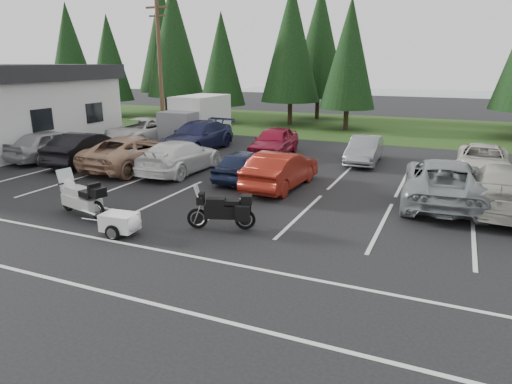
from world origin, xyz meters
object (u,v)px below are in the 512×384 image
object	(u,v)px
car_near_6	(444,181)
adventure_motorcycle	(221,207)
car_near_3	(180,157)
car_near_0	(52,145)
car_near_5	(281,170)
car_near_1	(88,148)
car_far_4	(483,160)
car_far_2	(274,142)
car_near_4	(245,165)
car_far_3	(365,150)
utility_pole	(160,68)
car_near_7	(505,187)
car_near_2	(135,152)
box_truck	(193,119)
car_far_0	(141,132)
cargo_trailer	(120,224)
car_far_1	(197,136)
touring_motorcycle	(81,194)

from	to	relation	value
car_near_6	adventure_motorcycle	bearing A→B (deg)	38.91
car_near_3	adventure_motorcycle	xyz separation A→B (m)	(5.33, -6.00, -0.03)
car_near_0	car_near_5	world-z (taller)	car_near_0
car_near_1	car_far_4	distance (m)	19.23
car_near_1	car_far_2	bearing A→B (deg)	-148.53
car_far_4	car_far_2	bearing A→B (deg)	-179.40
car_near_3	car_near_4	distance (m)	3.40
car_far_3	utility_pole	bearing A→B (deg)	170.87
car_near_7	adventure_motorcycle	distance (m)	9.98
car_near_2	car_near_6	size ratio (longest dim) A/B	0.97
box_truck	car_far_0	distance (m)	3.44
car_near_4	car_near_5	xyz separation A→B (m)	(1.91, -0.58, 0.08)
car_near_0	car_near_2	distance (m)	5.35
utility_pole	car_far_2	xyz separation A→B (m)	(8.58, -1.81, -3.91)
car_near_1	cargo_trailer	size ratio (longest dim) A/B	3.28
car_far_0	car_far_4	distance (m)	19.44
car_far_1	touring_motorcycle	distance (m)	12.19
car_near_5	car_near_6	xyz separation A→B (m)	(6.24, 0.35, 0.07)
car_near_1	car_far_2	size ratio (longest dim) A/B	1.06
cargo_trailer	car_far_4	bearing A→B (deg)	46.64
car_near_3	car_far_2	size ratio (longest dim) A/B	1.13
car_far_3	adventure_motorcycle	bearing A→B (deg)	-102.87
box_truck	car_near_1	xyz separation A→B (m)	(-1.32, -8.16, -0.64)
car_near_5	touring_motorcycle	xyz separation A→B (m)	(-4.88, -6.14, 0.01)
car_near_0	touring_motorcycle	distance (m)	10.54
car_near_7	adventure_motorcycle	xyz separation A→B (m)	(-8.22, -5.67, -0.10)
car_far_3	car_far_4	world-z (taller)	car_far_3
car_far_2	adventure_motorcycle	bearing A→B (deg)	-79.53
car_near_3	car_near_6	bearing A→B (deg)	178.63
car_near_4	car_far_1	world-z (taller)	car_far_1
utility_pole	car_far_0	distance (m)	4.34
car_far_0	car_far_2	distance (m)	8.95
car_near_3	car_far_3	distance (m)	9.41
car_near_5	car_far_0	distance (m)	13.16
car_near_2	adventure_motorcycle	xyz separation A→B (m)	(7.83, -5.82, -0.08)
car_near_2	adventure_motorcycle	world-z (taller)	car_near_2
car_far_4	box_truck	bearing A→B (deg)	173.42
car_far_4	car_near_6	bearing A→B (deg)	-103.25
car_near_5	car_near_6	bearing A→B (deg)	-173.73
car_near_0	car_near_1	world-z (taller)	car_near_0
touring_motorcycle	cargo_trailer	bearing A→B (deg)	-7.25
car_far_1	cargo_trailer	world-z (taller)	car_far_1
car_near_3	car_far_4	bearing A→B (deg)	-157.99
box_truck	car_far_4	bearing A→B (deg)	-8.50
car_near_1	car_near_5	world-z (taller)	car_near_1
car_far_0	car_far_3	bearing A→B (deg)	2.59
car_far_0	car_near_7	bearing A→B (deg)	-14.25
cargo_trailer	adventure_motorcycle	xyz separation A→B (m)	(2.56, 1.70, 0.38)
utility_pole	car_near_3	world-z (taller)	utility_pole
car_near_3	car_far_0	world-z (taller)	car_far_0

